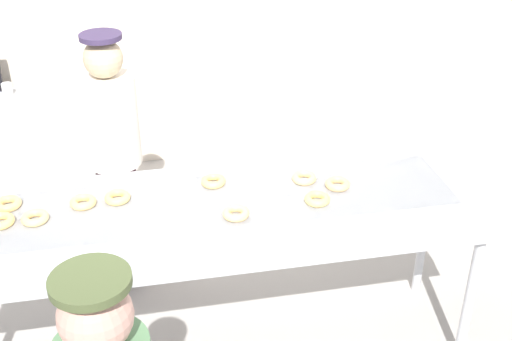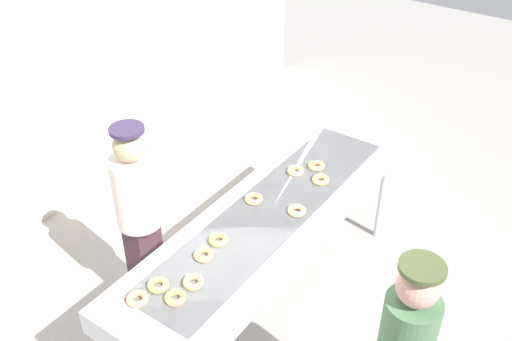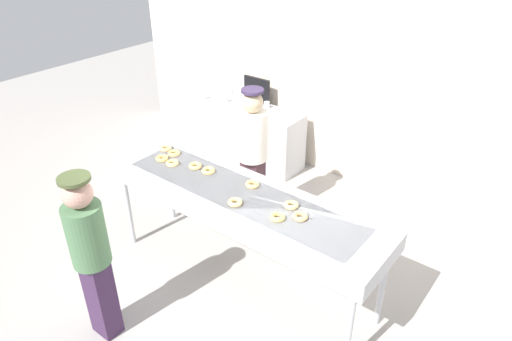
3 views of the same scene
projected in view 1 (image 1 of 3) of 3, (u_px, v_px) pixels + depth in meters
fryer_conveyor at (216, 216)px, 3.45m from camera, size 2.92×0.78×1.06m
glazed_donut_0 at (83, 202)px, 3.36m from camera, size 0.19×0.19×0.04m
glazed_donut_1 at (1, 221)px, 3.21m from camera, size 0.19×0.19×0.04m
glazed_donut_2 at (236, 213)px, 3.27m from camera, size 0.19×0.19×0.04m
glazed_donut_4 at (304, 178)px, 3.57m from camera, size 0.18×0.18×0.04m
glazed_donut_5 at (117, 197)px, 3.40m from camera, size 0.17×0.17×0.04m
glazed_donut_6 at (317, 199)px, 3.38m from camera, size 0.17×0.17×0.04m
glazed_donut_7 at (35, 218)px, 3.23m from camera, size 0.15×0.15×0.04m
glazed_donut_8 at (8, 204)px, 3.34m from camera, size 0.15×0.15×0.04m
glazed_donut_9 at (213, 181)px, 3.54m from camera, size 0.19×0.19×0.04m
glazed_donut_10 at (337, 184)px, 3.51m from camera, size 0.16×0.16×0.04m
worker_baker at (114, 149)px, 4.07m from camera, size 0.34×0.34×1.71m
paper_cup_0 at (7, 89)px, 5.13m from camera, size 0.08×0.08×0.10m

